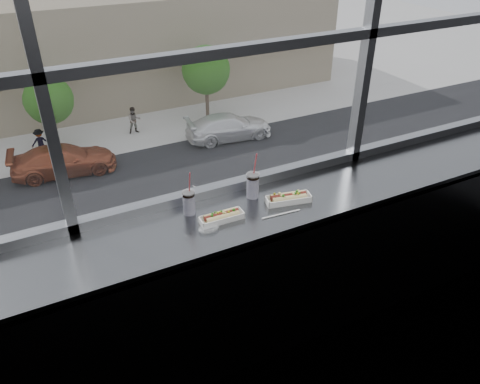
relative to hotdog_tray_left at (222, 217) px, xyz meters
name	(u,v)px	position (x,y,z in m)	size (l,w,h in m)	color
wall_back_lower	(231,255)	(0.20, 0.29, -0.58)	(6.00, 6.00, 0.00)	black
counter	(250,214)	(0.20, 0.02, -0.06)	(6.00, 0.55, 0.06)	slate
counter_fascia	(268,303)	(0.20, -0.24, -0.58)	(6.00, 0.04, 1.04)	slate
hotdog_tray_left	(222,217)	(0.00, 0.00, 0.00)	(0.27, 0.09, 0.07)	white
hotdog_tray_right	(288,198)	(0.46, -0.01, 0.00)	(0.30, 0.15, 0.07)	white
soda_cup_left	(189,202)	(-0.14, 0.16, 0.06)	(0.08, 0.08, 0.29)	white
soda_cup_right	(253,184)	(0.29, 0.15, 0.07)	(0.09, 0.09, 0.31)	white
loose_straw	(281,214)	(0.34, -0.11, -0.02)	(0.01, 0.01, 0.25)	white
wrapper	(209,228)	(-0.11, -0.06, -0.01)	(0.11, 0.08, 0.03)	silver
plaza_ground	(24,81)	(0.20, 43.79, -12.13)	(120.00, 120.00, 0.00)	beige
street_asphalt	(68,209)	(0.20, 20.29, -12.10)	(80.00, 10.00, 0.06)	black
far_sidewalk	(47,149)	(0.20, 28.29, -12.11)	(80.00, 6.00, 0.04)	beige
far_building	(18,51)	(0.20, 38.29, -8.13)	(50.00, 14.00, 8.00)	gray
car_near_e	(306,174)	(12.42, 16.29, -11.06)	(6.01, 2.51, 2.00)	navy
car_far_c	(229,123)	(11.57, 24.29, -10.93)	(6.79, 2.83, 2.26)	white
car_near_d	(196,202)	(5.91, 16.29, -11.00)	(6.38, 2.66, 2.13)	white
car_near_c	(109,223)	(1.60, 16.29, -10.94)	(6.77, 2.82, 2.26)	#BB3748
car_far_b	(63,156)	(0.81, 24.29, -10.92)	(6.87, 2.86, 2.29)	#A54829
pedestrian_c	(134,118)	(6.12, 28.06, -10.95)	(1.01, 0.75, 2.26)	#66605B
pedestrian_b	(40,139)	(-0.11, 27.53, -11.05)	(0.92, 0.69, 2.08)	#66605B
tree_center	(49,100)	(0.98, 28.29, -8.88)	(3.06, 3.06, 4.79)	#47382B
tree_right	(206,70)	(11.72, 28.29, -8.46)	(3.46, 3.46, 5.40)	#47382B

